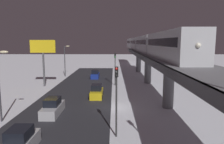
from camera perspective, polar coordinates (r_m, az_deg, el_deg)
ground_plane at (r=27.98m, az=-0.03°, el=-9.58°), size 240.00×240.00×0.00m
avenue_asphalt at (r=28.59m, az=-11.51°, el=-9.35°), size 11.00×83.54×0.01m
elevated_railway at (r=27.70m, az=15.11°, el=1.71°), size 5.00×83.54×6.38m
subway_train at (r=55.17m, az=7.97°, el=7.70°), size 2.94×74.07×3.40m
sedan_yellow at (r=32.96m, az=-4.16°, el=-5.45°), size 1.91×4.40×1.97m
sedan_silver at (r=18.57m, az=-23.72°, el=-17.16°), size 1.80×4.22×1.97m
sedan_blue at (r=50.05m, az=-4.60°, el=-0.75°), size 1.80×4.07×1.97m
sedan_silver_2 at (r=26.25m, az=-15.80°, el=-9.28°), size 1.80×4.80×1.97m
traffic_light_near at (r=18.56m, az=1.21°, el=-5.34°), size 0.32×0.44×6.40m
traffic_light_mid at (r=41.17m, az=0.85°, el=2.12°), size 0.32×0.44×6.40m
commercial_billboard at (r=42.21m, az=-18.24°, el=5.45°), size 4.80×0.36×8.90m
street_lamp_near at (r=25.01m, az=-28.03°, el=-1.35°), size 1.35×0.44×7.65m
street_lamp_far at (r=53.14m, az=-12.49°, el=3.96°), size 1.35×0.44×7.65m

